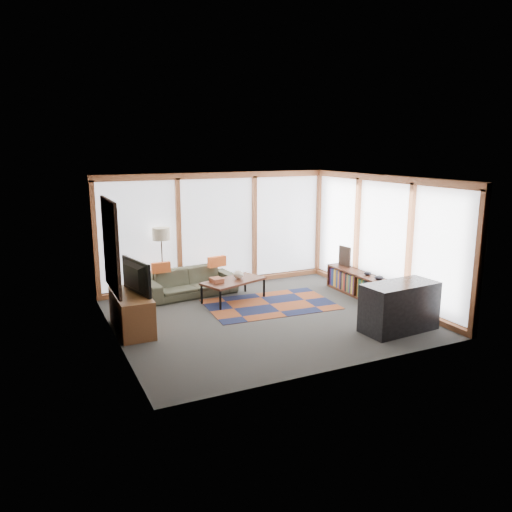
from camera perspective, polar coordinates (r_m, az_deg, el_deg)
name	(u,v)px	position (r m, az deg, el deg)	size (l,w,h in m)	color
ground	(265,317)	(9.53, 1.03, -6.94)	(5.50, 5.50, 0.00)	#30302E
room_envelope	(275,230)	(9.85, 2.20, 2.95)	(5.52, 5.02, 2.62)	#3B2F2A
rug	(270,304)	(10.23, 1.61, -5.54)	(2.54, 1.64, 0.01)	brown
sofa	(190,282)	(10.88, -7.52, -3.00)	(1.97, 0.77, 0.58)	#3E3E2E
pillow_left	(161,268)	(10.61, -10.81, -1.30)	(0.40, 0.12, 0.22)	orange
pillow_right	(217,262)	(10.97, -4.49, -0.64)	(0.41, 0.12, 0.23)	orange
floor_lamp	(162,262)	(10.82, -10.67, -0.70)	(0.37, 0.37, 1.49)	#332218
coffee_table	(233,290)	(10.46, -2.59, -3.92)	(1.32, 0.66, 0.44)	#371E12
book_stack	(217,280)	(10.24, -4.53, -2.76)	(0.22, 0.27, 0.09)	brown
vase	(238,275)	(10.46, -2.03, -2.13)	(0.22, 0.22, 0.19)	beige
bookshelf	(361,285)	(10.92, 11.91, -3.27)	(0.38, 2.06, 0.52)	#371E12
bowl_a	(379,278)	(10.39, 13.89, -2.42)	(0.19, 0.19, 0.09)	black
bowl_b	(368,273)	(10.72, 12.64, -1.94)	(0.16, 0.16, 0.08)	black
shelf_picture	(345,256)	(11.38, 10.10, -0.04)	(0.04, 0.35, 0.45)	black
tv_console	(132,312)	(9.01, -14.03, -6.27)	(0.55, 1.32, 0.66)	brown
television	(131,277)	(8.86, -14.13, -2.34)	(1.03, 0.13, 0.59)	black
bar_counter	(399,307)	(9.07, 16.06, -5.62)	(1.35, 0.63, 0.85)	black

